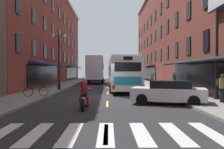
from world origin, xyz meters
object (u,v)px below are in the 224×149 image
at_px(motorcycle_rider, 84,95).
at_px(pedestrian_mid, 174,81).
at_px(sedan_near, 97,77).
at_px(pedestrian_near, 222,87).
at_px(transit_bus, 122,73).
at_px(street_lamp_twin, 59,59).
at_px(box_truck, 95,70).
at_px(billboard_sign, 217,12).
at_px(bicycle_near, 36,91).
at_px(pedestrian_far, 152,78).
at_px(sedan_mid, 169,92).

bearing_deg(motorcycle_rider, pedestrian_mid, 55.19).
distance_m(sedan_near, pedestrian_near, 35.33).
bearing_deg(sedan_near, transit_bus, -81.11).
bearing_deg(street_lamp_twin, motorcycle_rider, -71.58).
height_order(transit_bus, pedestrian_near, transit_bus).
distance_m(box_truck, pedestrian_near, 23.84).
xyz_separation_m(transit_bus, sedan_near, (-3.70, 23.64, -0.98)).
height_order(billboard_sign, transit_bus, billboard_sign).
distance_m(billboard_sign, transit_bus, 11.30).
relative_size(billboard_sign, pedestrian_near, 4.46).
relative_size(pedestrian_mid, street_lamp_twin, 0.30).
distance_m(box_truck, sedan_near, 12.06).
bearing_deg(bicycle_near, street_lamp_twin, 86.42).
bearing_deg(billboard_sign, motorcycle_rider, -159.92).
xyz_separation_m(bicycle_near, pedestrian_near, (11.69, -3.30, 0.52)).
xyz_separation_m(pedestrian_near, pedestrian_far, (-0.75, 17.60, -0.03)).
xyz_separation_m(sedan_near, street_lamp_twin, (-2.45, -24.97, 2.36)).
bearing_deg(pedestrian_near, sedan_mid, -44.47).
xyz_separation_m(sedan_mid, bicycle_near, (-8.68, 3.02, -0.21)).
distance_m(motorcycle_rider, bicycle_near, 6.12).
bearing_deg(billboard_sign, bicycle_near, 171.99).
bearing_deg(sedan_near, pedestrian_near, -75.46).
bearing_deg(box_truck, sedan_near, 91.44).
relative_size(sedan_near, pedestrian_mid, 2.64).
xyz_separation_m(transit_bus, sedan_mid, (2.16, -10.28, -1.00)).
bearing_deg(sedan_near, pedestrian_far, -63.92).
xyz_separation_m(bicycle_near, street_lamp_twin, (0.37, 5.93, 2.59)).
bearing_deg(pedestrian_mid, box_truck, 15.18).
distance_m(motorcycle_rider, street_lamp_twin, 11.46).
height_order(sedan_mid, pedestrian_mid, pedestrian_mid).
xyz_separation_m(billboard_sign, pedestrian_near, (-0.43, -1.60, -4.71)).
bearing_deg(pedestrian_near, street_lamp_twin, -78.42).
height_order(sedan_near, sedan_mid, sedan_near).
bearing_deg(box_truck, bicycle_near, -99.37).
bearing_deg(pedestrian_far, street_lamp_twin, -75.85).
bearing_deg(pedestrian_near, sedan_near, -114.69).
bearing_deg(pedestrian_near, box_truck, -108.14).
height_order(sedan_mid, pedestrian_near, pedestrian_near).
height_order(transit_bus, bicycle_near, transit_bus).
distance_m(pedestrian_mid, street_lamp_twin, 11.48).
xyz_separation_m(sedan_mid, pedestrian_mid, (2.96, 9.43, 0.25)).
distance_m(pedestrian_near, street_lamp_twin, 14.75).
relative_size(transit_bus, pedestrian_mid, 7.51).
distance_m(bicycle_near, pedestrian_near, 12.16).
height_order(bicycle_near, pedestrian_far, pedestrian_far).
bearing_deg(pedestrian_mid, motorcycle_rider, 126.12).
height_order(box_truck, pedestrian_near, box_truck).
bearing_deg(sedan_near, bicycle_near, -95.21).
relative_size(pedestrian_near, pedestrian_far, 1.00).
distance_m(transit_bus, street_lamp_twin, 6.44).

